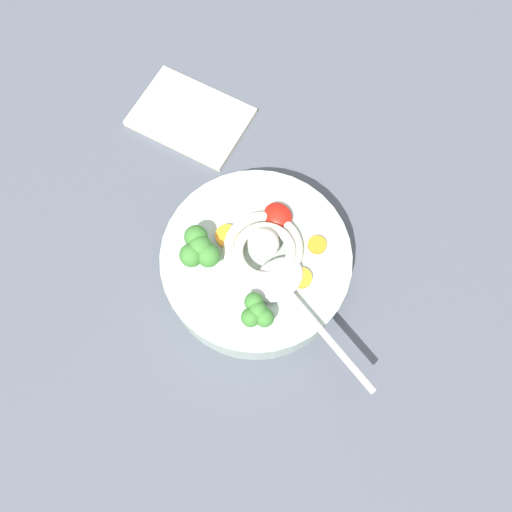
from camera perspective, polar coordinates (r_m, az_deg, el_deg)
The scene contains 11 objects.
table_slab at distance 64.63cm, azimuth 2.63°, elevation -2.57°, with size 133.34×133.34×3.31cm, color #474C56.
soup_bowl at distance 60.56cm, azimuth 0.00°, elevation -0.79°, with size 21.23×21.23×5.32cm.
noodle_pile at distance 57.15cm, azimuth 0.82°, elevation 0.84°, with size 9.64×9.45×3.87cm.
soup_spoon at distance 56.27cm, azimuth 3.27°, elevation -3.56°, with size 17.45×6.41×1.60cm.
chili_sauce_dollop at distance 59.10cm, azimuth 2.36°, elevation 4.36°, with size 3.34×3.01×1.50cm, color #B2190F.
broccoli_floret_center at distance 56.12cm, azimuth -6.15°, elevation 0.80°, with size 4.95×4.26×3.92cm.
broccoli_floret_near_spoon at distance 54.40cm, azimuth 0.07°, elevation -6.01°, with size 3.91×3.37×3.09cm.
carrot_slice_extra_b at distance 58.67cm, azimuth 6.59°, elevation 1.20°, with size 2.07×2.07×0.53cm, color orange.
carrot_slice_far at distance 58.64cm, azimuth -3.12°, elevation 2.14°, with size 2.61×2.61×0.70cm, color orange.
carrot_slice_rear at distance 57.10cm, azimuth 4.64°, elevation -2.65°, with size 2.23×2.23×0.68cm, color orange.
folded_napkin at distance 72.51cm, azimuth -7.03°, elevation 14.60°, with size 14.49×10.12×0.80cm, color beige.
Camera 1 is at (10.96, -14.97, 63.57)cm, focal length 37.20 mm.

